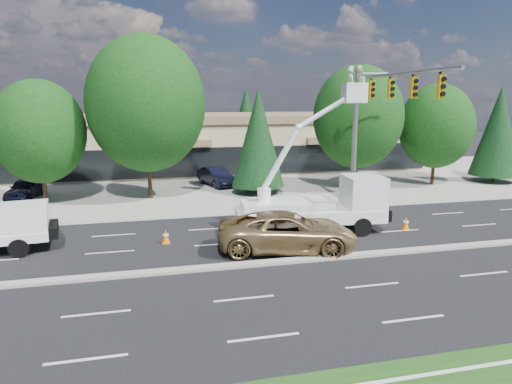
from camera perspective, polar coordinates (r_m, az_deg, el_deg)
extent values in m
plane|color=black|center=(19.58, -3.50, -9.38)|extent=(140.00, 140.00, 0.00)
cube|color=#9B998D|center=(38.79, -8.71, 0.97)|extent=(140.00, 22.00, 0.01)
cube|color=#9B998D|center=(19.56, -3.50, -9.22)|extent=(120.00, 0.55, 0.12)
cube|color=tan|center=(48.34, -9.85, 5.97)|extent=(50.00, 15.00, 5.00)
cube|color=brown|center=(48.17, -9.96, 9.11)|extent=(50.40, 15.40, 0.70)
cube|color=black|center=(40.97, -9.08, 3.63)|extent=(48.00, 0.12, 2.60)
cylinder|color=#332114|center=(34.20, -24.94, 0.93)|extent=(0.28, 0.28, 2.71)
ellipsoid|color=black|center=(33.80, -25.45, 6.83)|extent=(6.02, 6.02, 6.92)
cylinder|color=#332114|center=(33.43, -13.18, 2.34)|extent=(0.28, 0.28, 3.70)
ellipsoid|color=black|center=(33.04, -13.57, 10.65)|extent=(8.23, 8.23, 9.46)
cylinder|color=#332114|center=(34.65, 0.26, 0.52)|extent=(0.26, 0.26, 0.80)
cone|color=black|center=(34.14, 0.27, 6.80)|extent=(3.97, 3.97, 7.26)
cylinder|color=#332114|center=(37.16, 12.35, 2.83)|extent=(0.28, 0.28, 3.14)
ellipsoid|color=black|center=(36.79, 12.62, 9.14)|extent=(6.97, 6.97, 8.01)
cylinder|color=#332114|center=(40.72, 21.25, 2.73)|extent=(0.28, 0.28, 2.69)
ellipsoid|color=black|center=(40.39, 21.61, 7.66)|extent=(5.98, 5.98, 6.88)
cylinder|color=#332114|center=(44.54, 27.52, 1.66)|extent=(0.26, 0.26, 0.80)
cone|color=black|center=(44.13, 28.00, 6.77)|extent=(4.15, 4.15, 7.58)
cylinder|color=#332114|center=(62.19, -27.39, 4.09)|extent=(0.26, 0.26, 0.80)
cone|color=black|center=(61.91, -27.71, 7.59)|extent=(3.98, 3.98, 7.28)
cylinder|color=#332114|center=(60.40, -14.36, 4.83)|extent=(0.26, 0.26, 0.80)
cone|color=black|center=(60.05, -14.63, 10.13)|extent=(5.65, 5.65, 10.33)
cylinder|color=#332114|center=(61.81, -1.23, 5.33)|extent=(0.26, 0.26, 0.80)
cone|color=black|center=(61.50, -1.25, 9.28)|extent=(4.41, 4.41, 8.05)
cylinder|color=#332114|center=(65.42, 9.14, 5.52)|extent=(0.26, 0.26, 0.80)
cone|color=black|center=(65.12, 9.27, 9.51)|extent=(4.69, 4.69, 8.56)
cylinder|color=gray|center=(30.34, 12.22, 6.53)|extent=(0.32, 0.32, 9.00)
cylinder|color=gray|center=(25.87, 17.51, 13.91)|extent=(0.20, 10.00, 0.20)
cylinder|color=gray|center=(30.87, 14.79, 14.12)|extent=(2.60, 0.12, 0.12)
cube|color=gold|center=(28.46, 14.26, 12.29)|extent=(0.32, 0.22, 1.05)
cube|color=gold|center=(26.53, 16.51, 12.26)|extent=(0.32, 0.22, 1.05)
cube|color=gold|center=(24.64, 19.11, 12.21)|extent=(0.32, 0.22, 1.05)
cube|color=gold|center=(22.81, 22.12, 12.12)|extent=(0.32, 0.22, 1.05)
cube|color=white|center=(23.83, -27.06, -3.10)|extent=(2.37, 2.33, 1.44)
cube|color=black|center=(23.73, -25.60, -2.55)|extent=(0.32, 1.82, 0.96)
cube|color=white|center=(24.47, 6.68, -2.78)|extent=(8.03, 3.16, 0.68)
cube|color=white|center=(25.12, 13.24, -0.24)|extent=(2.19, 2.49, 1.96)
cube|color=black|center=(25.36, 14.81, 0.13)|extent=(0.29, 1.95, 1.17)
cube|color=white|center=(24.07, 3.77, -1.65)|extent=(4.91, 2.73, 0.49)
cylinder|color=white|center=(23.76, 1.01, -0.47)|extent=(0.68, 0.68, 0.78)
cube|color=white|center=(24.38, 12.20, 12.02)|extent=(1.16, 0.99, 1.06)
imported|color=beige|center=(24.32, 11.75, 12.97)|extent=(0.47, 0.65, 1.69)
imported|color=beige|center=(24.46, 12.72, 12.92)|extent=(0.72, 0.88, 1.69)
ellipsoid|color=white|center=(24.36, 11.83, 14.99)|extent=(0.25, 0.25, 0.18)
ellipsoid|color=white|center=(24.50, 12.81, 14.93)|extent=(0.25, 0.25, 0.18)
cube|color=orange|center=(23.11, -11.18, -6.26)|extent=(0.40, 0.40, 0.03)
cone|color=orange|center=(23.01, -11.21, -5.47)|extent=(0.36, 0.36, 0.70)
cylinder|color=white|center=(22.99, -11.22, -5.30)|extent=(0.29, 0.29, 0.10)
cube|color=orange|center=(23.28, -0.85, -5.91)|extent=(0.40, 0.40, 0.03)
cone|color=orange|center=(23.18, -0.85, -5.12)|extent=(0.36, 0.36, 0.70)
cylinder|color=white|center=(23.16, -0.85, -4.95)|extent=(0.29, 0.29, 0.10)
cube|color=orange|center=(25.24, 13.55, -4.85)|extent=(0.40, 0.40, 0.03)
cone|color=orange|center=(25.15, 13.59, -4.12)|extent=(0.36, 0.36, 0.70)
cylinder|color=white|center=(25.13, 13.59, -3.96)|extent=(0.29, 0.29, 0.10)
cube|color=orange|center=(26.34, 18.17, -4.42)|extent=(0.40, 0.40, 0.03)
cone|color=orange|center=(26.26, 18.22, -3.72)|extent=(0.36, 0.36, 0.70)
cylinder|color=white|center=(26.24, 18.23, -3.57)|extent=(0.29, 0.29, 0.10)
imported|color=olive|center=(21.48, 3.99, -4.95)|extent=(6.97, 4.27, 1.81)
imported|color=black|center=(36.64, -26.86, 0.41)|extent=(2.37, 4.53, 1.47)
imported|color=black|center=(37.78, -4.97, 1.94)|extent=(2.81, 4.84, 1.51)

